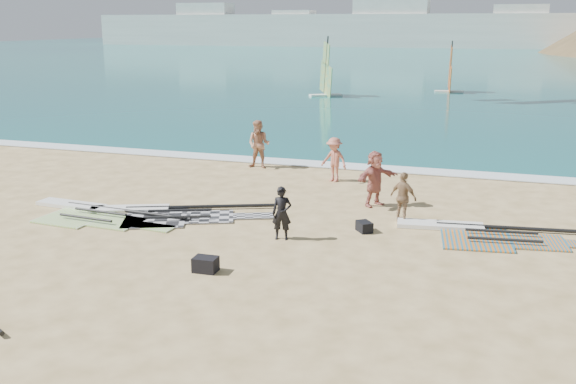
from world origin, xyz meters
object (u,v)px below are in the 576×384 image
(rig_grey, at_px, (165,213))
(rig_orange, at_px, (483,233))
(rig_green, at_px, (90,213))
(gear_bag_near, at_px, (206,264))
(person_wetsuit, at_px, (282,213))
(gear_bag_far, at_px, (364,227))
(beachgoer_back, at_px, (403,197))
(beachgoer_mid, at_px, (334,160))
(beachgoer_left, at_px, (259,144))
(beachgoer_right, at_px, (375,178))

(rig_grey, distance_m, rig_orange, 9.64)
(rig_green, height_order, gear_bag_near, gear_bag_near)
(gear_bag_near, relative_size, person_wetsuit, 0.38)
(gear_bag_far, bearing_deg, rig_grey, -177.56)
(gear_bag_near, bearing_deg, beachgoer_back, 54.16)
(rig_orange, distance_m, gear_bag_far, 3.37)
(person_wetsuit, bearing_deg, beachgoer_mid, 79.80)
(rig_green, distance_m, gear_bag_far, 8.62)
(beachgoer_mid, relative_size, beachgoer_back, 1.09)
(gear_bag_near, distance_m, gear_bag_far, 5.21)
(rig_grey, height_order, beachgoer_left, beachgoer_left)
(rig_green, xyz_separation_m, gear_bag_far, (8.57, 0.96, 0.10))
(gear_bag_near, distance_m, beachgoer_left, 11.58)
(rig_orange, bearing_deg, beachgoer_mid, 131.47)
(rig_green, bearing_deg, person_wetsuit, 0.67)
(gear_bag_near, relative_size, beachgoer_right, 0.31)
(rig_orange, height_order, beachgoer_right, beachgoer_right)
(rig_grey, xyz_separation_m, rig_green, (-2.28, -0.69, -0.00))
(person_wetsuit, distance_m, beachgoer_left, 9.17)
(rig_orange, bearing_deg, gear_bag_near, -149.23)
(rig_grey, xyz_separation_m, rig_orange, (9.59, 1.01, -0.00))
(beachgoer_right, bearing_deg, beachgoer_back, -106.79)
(rig_grey, distance_m, person_wetsuit, 4.43)
(gear_bag_far, distance_m, beachgoer_back, 1.69)
(rig_green, bearing_deg, rig_orange, 12.38)
(beachgoer_left, bearing_deg, rig_orange, -34.15)
(beachgoer_back, bearing_deg, beachgoer_left, -13.59)
(beachgoer_left, bearing_deg, beachgoer_mid, -20.52)
(beachgoer_mid, relative_size, beachgoer_right, 0.92)
(beachgoer_mid, bearing_deg, beachgoer_back, -33.89)
(beachgoer_left, relative_size, beachgoer_mid, 1.18)
(rig_green, height_order, gear_bag_far, gear_bag_far)
(gear_bag_far, bearing_deg, person_wetsuit, -146.55)
(beachgoer_back, bearing_deg, beachgoer_mid, -26.96)
(rig_green, height_order, beachgoer_mid, beachgoer_mid)
(beachgoer_back, bearing_deg, beachgoer_right, -26.40)
(beachgoer_right, bearing_deg, rig_grey, 153.19)
(person_wetsuit, relative_size, beachgoer_right, 0.82)
(person_wetsuit, relative_size, beachgoer_back, 0.97)
(rig_green, relative_size, beachgoer_right, 3.11)
(rig_grey, xyz_separation_m, beachgoer_back, (7.21, 1.55, 0.72))
(gear_bag_far, height_order, beachgoer_back, beachgoer_back)
(rig_orange, height_order, person_wetsuit, person_wetsuit)
(gear_bag_near, bearing_deg, rig_orange, 38.05)
(beachgoer_left, bearing_deg, beachgoer_back, -39.99)
(rig_grey, bearing_deg, rig_green, 174.60)
(rig_grey, bearing_deg, beachgoer_back, -10.10)
(rig_grey, distance_m, beachgoer_back, 7.41)
(person_wetsuit, xyz_separation_m, beachgoer_right, (1.82, 4.17, 0.17))
(rig_orange, bearing_deg, beachgoer_right, 142.35)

